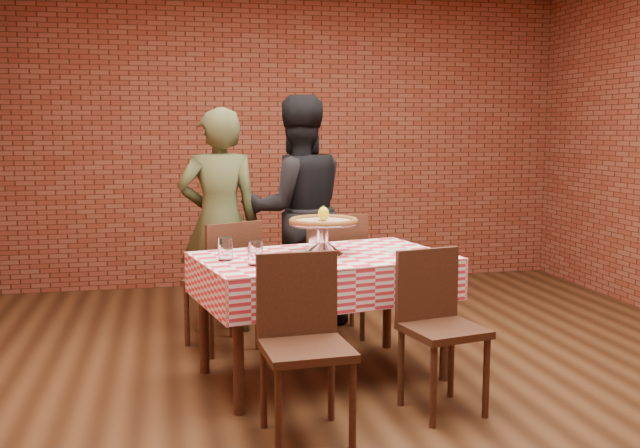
{
  "coord_description": "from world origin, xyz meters",
  "views": [
    {
      "loc": [
        -1.16,
        -3.91,
        1.51
      ],
      "look_at": [
        -0.23,
        0.38,
        0.93
      ],
      "focal_mm": 40.36,
      "sensor_mm": 36.0,
      "label": 1
    }
  ],
  "objects_px": {
    "pizza": "(323,222)",
    "water_glass_right": "(225,249)",
    "chair_far_left": "(221,284)",
    "pizza_stand": "(323,238)",
    "diner_olive": "(219,221)",
    "chair_far_right": "(332,274)",
    "condiment_caddy": "(319,237)",
    "chair_near_left": "(306,350)",
    "table": "(323,317)",
    "water_glass_left": "(255,253)",
    "chair_near_right": "(444,334)",
    "diner_black": "(297,211)"
  },
  "relations": [
    {
      "from": "pizza",
      "to": "condiment_caddy",
      "type": "height_order",
      "value": "pizza"
    },
    {
      "from": "pizza",
      "to": "diner_black",
      "type": "height_order",
      "value": "diner_black"
    },
    {
      "from": "chair_near_left",
      "to": "chair_far_right",
      "type": "bearing_deg",
      "value": 69.54
    },
    {
      "from": "chair_near_left",
      "to": "diner_olive",
      "type": "height_order",
      "value": "diner_olive"
    },
    {
      "from": "pizza_stand",
      "to": "diner_olive",
      "type": "height_order",
      "value": "diner_olive"
    },
    {
      "from": "table",
      "to": "chair_far_left",
      "type": "xyz_separation_m",
      "value": [
        -0.56,
        0.72,
        0.07
      ]
    },
    {
      "from": "pizza",
      "to": "diner_olive",
      "type": "bearing_deg",
      "value": 116.32
    },
    {
      "from": "water_glass_left",
      "to": "diner_black",
      "type": "relative_size",
      "value": 0.08
    },
    {
      "from": "table",
      "to": "pizza",
      "type": "height_order",
      "value": "pizza"
    },
    {
      "from": "table",
      "to": "water_glass_left",
      "type": "height_order",
      "value": "water_glass_left"
    },
    {
      "from": "chair_far_right",
      "to": "chair_far_left",
      "type": "bearing_deg",
      "value": 13.93
    },
    {
      "from": "table",
      "to": "pizza_stand",
      "type": "distance_m",
      "value": 0.48
    },
    {
      "from": "water_glass_left",
      "to": "chair_far_left",
      "type": "relative_size",
      "value": 0.15
    },
    {
      "from": "pizza_stand",
      "to": "water_glass_left",
      "type": "height_order",
      "value": "pizza_stand"
    },
    {
      "from": "diner_olive",
      "to": "chair_near_right",
      "type": "bearing_deg",
      "value": 117.2
    },
    {
      "from": "condiment_caddy",
      "to": "chair_far_right",
      "type": "xyz_separation_m",
      "value": [
        0.23,
        0.6,
        -0.37
      ]
    },
    {
      "from": "diner_olive",
      "to": "condiment_caddy",
      "type": "bearing_deg",
      "value": 120.34
    },
    {
      "from": "pizza",
      "to": "chair_near_right",
      "type": "relative_size",
      "value": 0.48
    },
    {
      "from": "diner_black",
      "to": "condiment_caddy",
      "type": "bearing_deg",
      "value": 81.41
    },
    {
      "from": "pizza_stand",
      "to": "pizza",
      "type": "bearing_deg",
      "value": 180.0
    },
    {
      "from": "pizza",
      "to": "water_glass_right",
      "type": "height_order",
      "value": "pizza"
    },
    {
      "from": "chair_far_right",
      "to": "diner_olive",
      "type": "xyz_separation_m",
      "value": [
        -0.79,
        0.27,
        0.37
      ]
    },
    {
      "from": "water_glass_left",
      "to": "chair_far_left",
      "type": "height_order",
      "value": "chair_far_left"
    },
    {
      "from": "water_glass_left",
      "to": "condiment_caddy",
      "type": "relative_size",
      "value": 1.0
    },
    {
      "from": "pizza",
      "to": "water_glass_right",
      "type": "xyz_separation_m",
      "value": [
        -0.6,
        -0.09,
        -0.13
      ]
    },
    {
      "from": "diner_olive",
      "to": "water_glass_right",
      "type": "bearing_deg",
      "value": 84.71
    },
    {
      "from": "chair_far_right",
      "to": "chair_near_right",
      "type": "bearing_deg",
      "value": 102.44
    },
    {
      "from": "chair_near_right",
      "to": "table",
      "type": "bearing_deg",
      "value": 115.81
    },
    {
      "from": "chair_far_left",
      "to": "diner_olive",
      "type": "xyz_separation_m",
      "value": [
        0.03,
        0.42,
        0.38
      ]
    },
    {
      "from": "diner_black",
      "to": "chair_far_left",
      "type": "bearing_deg",
      "value": 33.92
    },
    {
      "from": "chair_near_right",
      "to": "diner_olive",
      "type": "height_order",
      "value": "diner_olive"
    },
    {
      "from": "water_glass_right",
      "to": "water_glass_left",
      "type": "bearing_deg",
      "value": -50.49
    },
    {
      "from": "pizza_stand",
      "to": "chair_near_left",
      "type": "distance_m",
      "value": 1.02
    },
    {
      "from": "water_glass_right",
      "to": "chair_far_left",
      "type": "xyz_separation_m",
      "value": [
        0.03,
        0.77,
        -0.38
      ]
    },
    {
      "from": "pizza",
      "to": "condiment_caddy",
      "type": "bearing_deg",
      "value": 85.21
    },
    {
      "from": "diner_olive",
      "to": "diner_black",
      "type": "xyz_separation_m",
      "value": [
        0.6,
        0.11,
        0.05
      ]
    },
    {
      "from": "table",
      "to": "pizza",
      "type": "bearing_deg",
      "value": 72.09
    },
    {
      "from": "water_glass_right",
      "to": "chair_far_left",
      "type": "distance_m",
      "value": 0.86
    },
    {
      "from": "table",
      "to": "diner_olive",
      "type": "distance_m",
      "value": 1.34
    },
    {
      "from": "chair_near_right",
      "to": "diner_black",
      "type": "height_order",
      "value": "diner_black"
    },
    {
      "from": "chair_far_right",
      "to": "diner_olive",
      "type": "bearing_deg",
      "value": -15.42
    },
    {
      "from": "table",
      "to": "water_glass_left",
      "type": "bearing_deg",
      "value": -151.82
    },
    {
      "from": "water_glass_left",
      "to": "diner_olive",
      "type": "bearing_deg",
      "value": 93.99
    },
    {
      "from": "pizza_stand",
      "to": "chair_near_left",
      "type": "bearing_deg",
      "value": -107.5
    },
    {
      "from": "water_glass_right",
      "to": "chair_far_left",
      "type": "relative_size",
      "value": 0.15
    },
    {
      "from": "water_glass_left",
      "to": "water_glass_right",
      "type": "xyz_separation_m",
      "value": [
        -0.15,
        0.18,
        0.0
      ]
    },
    {
      "from": "table",
      "to": "pizza_stand",
      "type": "height_order",
      "value": "pizza_stand"
    },
    {
      "from": "water_glass_right",
      "to": "chair_far_right",
      "type": "xyz_separation_m",
      "value": [
        0.85,
        0.93,
        -0.37
      ]
    },
    {
      "from": "pizza",
      "to": "chair_far_right",
      "type": "distance_m",
      "value": 1.0
    },
    {
      "from": "condiment_caddy",
      "to": "chair_far_left",
      "type": "bearing_deg",
      "value": 112.05
    }
  ]
}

